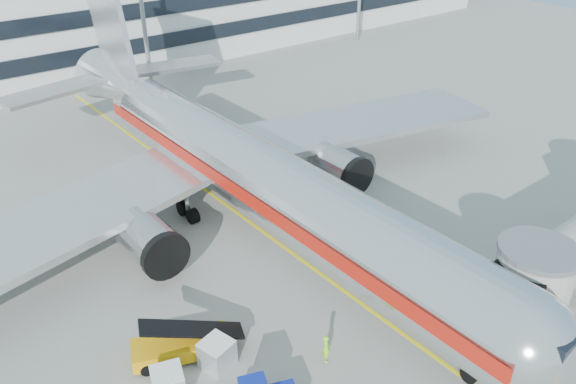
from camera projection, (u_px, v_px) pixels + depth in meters
ground at (355, 299)px, 33.39m from camera, size 180.00×180.00×0.00m
lead_in_line at (256, 227)px, 40.16m from camera, size 0.25×70.00×0.01m
main_jet at (240, 166)px, 39.23m from camera, size 50.95×48.70×16.06m
terminal at (25, 6)px, 68.77m from camera, size 150.00×24.25×15.60m
belt_loader at (181, 345)px, 29.11m from camera, size 5.32×3.56×2.51m
cargo_container_right at (168, 384)px, 26.80m from camera, size 1.88×1.88×1.58m
cargo_container_front at (217, 354)px, 28.48m from camera, size 1.79×1.79×1.57m
ramp_worker at (326, 348)px, 28.78m from camera, size 0.61×0.71×1.64m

